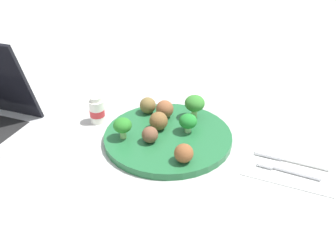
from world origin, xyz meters
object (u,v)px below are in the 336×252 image
meatball_mid_left (148,105)px  meatball_mid_right (165,109)px  meatball_back_right (159,121)px  yogurt_bottle (97,111)px  meatball_front_left (150,135)px  knife (288,159)px  broccoli_floret_front_right (188,122)px  napkin (290,167)px  fork (285,169)px  meatball_far_rim (184,153)px  broccoli_floret_center (123,126)px  plate (168,137)px  broccoli_floret_back_right (195,104)px

meatball_mid_left → meatball_mid_right: bearing=175.8°
meatball_back_right → yogurt_bottle: bearing=0.6°
meatball_front_left → knife: bearing=-167.3°
broccoli_floret_front_right → napkin: broccoli_floret_front_right is taller
meatball_front_left → fork: meatball_front_left is taller
meatball_far_rim → napkin: 0.21m
broccoli_floret_center → meatball_mid_right: size_ratio=1.14×
napkin → meatball_far_rim: bearing=22.5°
meatball_front_left → napkin: size_ratio=0.21×
knife → yogurt_bottle: (0.44, 0.01, 0.02)m
meatball_far_rim → knife: size_ratio=0.26×
meatball_mid_right → fork: size_ratio=0.34×
meatball_mid_left → yogurt_bottle: bearing=30.0°
plate → meatball_mid_right: size_ratio=6.73×
broccoli_floret_front_right → meatball_far_rim: (-0.03, 0.10, -0.01)m
broccoli_floret_back_right → meatball_mid_right: (0.07, 0.02, -0.02)m
knife → yogurt_bottle: bearing=1.4°
meatball_back_right → yogurt_bottle: size_ratio=0.64×
meatball_front_left → meatball_far_rim: 0.10m
broccoli_floret_back_right → meatball_back_right: broccoli_floret_back_right is taller
broccoli_floret_back_right → napkin: bearing=159.1°
broccoli_floret_center → meatball_mid_left: size_ratio=1.21×
meatball_mid_left → meatball_mid_right: size_ratio=0.94×
plate → meatball_mid_left: 0.11m
broccoli_floret_center → meatball_mid_right: 0.13m
broccoli_floret_front_right → meatball_back_right: 0.07m
broccoli_floret_back_right → meatball_back_right: 0.10m
meatball_front_left → fork: bearing=-174.5°
broccoli_floret_center → meatball_front_left: 0.06m
broccoli_floret_front_right → broccoli_floret_center: bearing=32.5°
plate → meatball_far_rim: size_ratio=7.34×
napkin → fork: bearing=65.6°
broccoli_floret_back_right → knife: 0.24m
broccoli_floret_center → yogurt_bottle: (0.10, -0.06, -0.02)m
meatball_mid_left → meatball_front_left: (-0.06, 0.11, -0.00)m
plate → broccoli_floret_center: size_ratio=5.92×
broccoli_floret_back_right → meatball_far_rim: (-0.04, 0.17, -0.02)m
meatball_far_rim → meatball_mid_right: meatball_mid_right is taller
yogurt_bottle → broccoli_floret_front_right: bearing=-175.8°
plate → meatball_mid_left: size_ratio=7.18×
meatball_mid_left → meatball_back_right: bearing=132.6°
plate → broccoli_floret_back_right: size_ratio=5.00×
plate → knife: (-0.25, -0.02, -0.00)m
broccoli_floret_back_right → meatball_front_left: (0.05, 0.13, -0.02)m
napkin → broccoli_floret_center: bearing=8.7°
broccoli_floret_back_right → fork: bearing=154.7°
meatball_far_rim → yogurt_bottle: bearing=-19.4°
broccoli_floret_center → broccoli_floret_back_right: (-0.11, -0.14, 0.01)m
meatball_far_rim → meatball_back_right: bearing=-44.1°
meatball_back_right → napkin: bearing=178.2°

